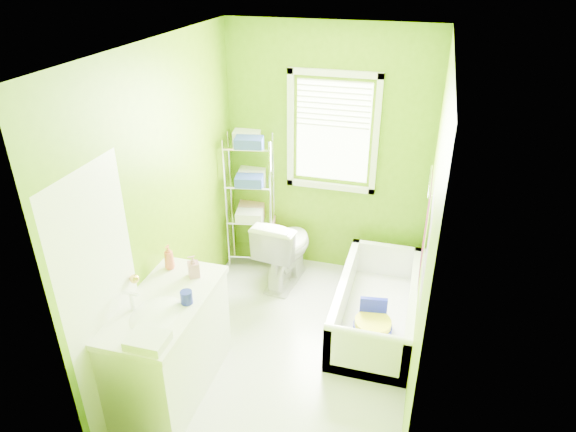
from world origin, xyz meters
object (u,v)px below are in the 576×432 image
(toilet, at_px, (285,248))
(vanity, at_px, (169,343))
(wire_shelf_unit, at_px, (251,188))
(bathtub, at_px, (376,312))

(toilet, distance_m, vanity, 1.75)
(vanity, xyz_separation_m, wire_shelf_unit, (0.00, 1.97, 0.46))
(wire_shelf_unit, bearing_deg, vanity, -90.01)
(bathtub, distance_m, wire_shelf_unit, 1.82)
(bathtub, xyz_separation_m, vanity, (-1.47, -1.22, 0.30))
(bathtub, xyz_separation_m, toilet, (-1.02, 0.48, 0.24))
(bathtub, height_order, toilet, toilet)
(bathtub, height_order, wire_shelf_unit, wire_shelf_unit)
(toilet, bearing_deg, vanity, 81.88)
(toilet, height_order, vanity, vanity)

